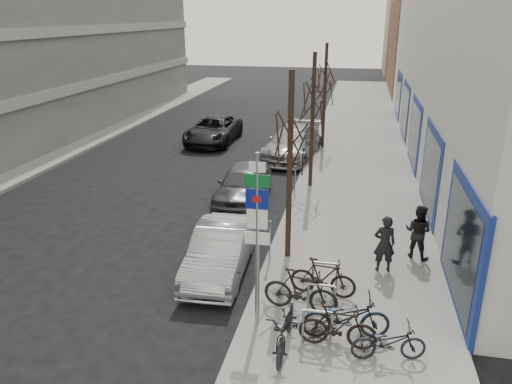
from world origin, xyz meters
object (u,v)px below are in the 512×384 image
at_px(bike_far_curb, 389,339).
at_px(parked_car_mid, 243,184).
at_px(bike_near_right, 338,326).
at_px(lane_car, 213,130).
at_px(bike_rack, 321,296).
at_px(meter_mid, 295,178).
at_px(meter_front, 270,237).
at_px(tree_near, 291,123).
at_px(highway_sign_pole, 257,231).
at_px(bike_mid_inner, 301,290).
at_px(bike_far_inner, 323,277).
at_px(meter_back, 310,144).
at_px(parked_car_front, 220,250).
at_px(tree_mid, 314,89).
at_px(parked_car_back, 293,143).
at_px(pedestrian_far, 418,231).
at_px(bike_mid_curb, 346,314).
at_px(pedestrian_near, 385,244).
at_px(tree_far, 326,71).

xyz_separation_m(bike_far_curb, parked_car_mid, (-5.06, 8.71, 0.10)).
height_order(bike_near_right, lane_car, lane_car).
bearing_deg(bike_rack, meter_mid, 101.80).
bearing_deg(meter_front, tree_near, 48.01).
height_order(highway_sign_pole, bike_far_curb, highway_sign_pole).
bearing_deg(bike_near_right, bike_mid_inner, 38.09).
bearing_deg(bike_rack, bike_near_right, -68.68).
relative_size(bike_far_curb, bike_far_inner, 0.92).
height_order(bike_rack, meter_back, meter_back).
bearing_deg(parked_car_front, meter_front, 21.59).
xyz_separation_m(bike_rack, parked_car_front, (-2.93, 1.81, 0.02)).
bearing_deg(tree_mid, meter_back, 96.42).
xyz_separation_m(parked_car_back, pedestrian_far, (5.03, -10.39, 0.19)).
distance_m(tree_mid, bike_mid_curb, 10.83).
relative_size(highway_sign_pole, bike_far_curb, 2.72).
height_order(highway_sign_pole, pedestrian_near, highway_sign_pole).
height_order(meter_front, parked_car_back, parked_car_back).
xyz_separation_m(bike_near_right, lane_car, (-7.77, 17.35, 0.06)).
bearing_deg(bike_near_right, pedestrian_near, -15.80).
distance_m(bike_mid_curb, parked_car_front, 4.35).
bearing_deg(parked_car_mid, bike_near_right, -64.64).
relative_size(tree_mid, meter_mid, 4.33).
xyz_separation_m(bike_rack, bike_far_curb, (1.48, -1.31, -0.04)).
height_order(pedestrian_near, pedestrian_far, pedestrian_far).
bearing_deg(bike_mid_inner, parked_car_mid, 31.87).
bearing_deg(pedestrian_near, meter_mid, -68.19).
bearing_deg(lane_car, bike_far_inner, -64.49).
distance_m(bike_far_curb, parked_car_mid, 10.08).
height_order(tree_far, parked_car_mid, tree_far).
xyz_separation_m(highway_sign_pole, bike_rack, (1.40, 0.61, -1.80)).
relative_size(bike_rack, meter_mid, 1.78).
bearing_deg(tree_far, tree_near, -90.00).
bearing_deg(tree_near, meter_back, 92.45).
bearing_deg(lane_car, pedestrian_far, -52.21).
bearing_deg(bike_rack, meter_front, 124.51).
relative_size(meter_front, meter_mid, 1.00).
height_order(bike_rack, bike_near_right, bike_near_right).
bearing_deg(bike_near_right, parked_car_back, 11.58).
relative_size(bike_rack, bike_near_right, 1.35).
bearing_deg(meter_front, tree_far, 88.09).
distance_m(tree_far, bike_far_inner, 15.43).
xyz_separation_m(tree_near, pedestrian_far, (3.67, 0.67, -3.14)).
distance_m(highway_sign_pole, tree_mid, 10.15).
distance_m(meter_back, lane_car, 6.36).
xyz_separation_m(bike_near_right, parked_car_back, (-2.99, 15.08, 0.12)).
bearing_deg(bike_far_inner, tree_near, 36.41).
distance_m(parked_car_front, parked_car_mid, 5.63).
bearing_deg(bike_far_curb, lane_car, 14.89).
bearing_deg(tree_far, bike_near_right, -84.51).
relative_size(meter_back, bike_far_curb, 0.82).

